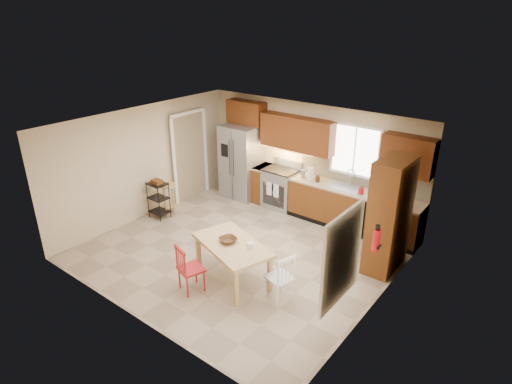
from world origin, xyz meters
The scene contains 33 objects.
floor centered at (0.00, 0.00, 0.00)m, with size 5.50×5.50×0.00m, color gray.
ceiling centered at (0.00, 0.00, 2.50)m, with size 5.50×5.00×0.02m, color silver.
wall_back centered at (0.00, 2.50, 1.25)m, with size 5.50×0.02×2.50m, color #CCB793.
wall_front centered at (0.00, -2.50, 1.25)m, with size 5.50×0.02×2.50m, color #CCB793.
wall_left centered at (-2.75, 0.00, 1.25)m, with size 0.02×5.00×2.50m, color #CCB793.
wall_right centered at (2.75, 0.00, 1.25)m, with size 0.02×5.00×2.50m, color #CCB793.
refrigerator centered at (-1.70, 2.12, 0.91)m, with size 0.92×0.75×1.82m, color gray.
range_stove centered at (-0.55, 2.19, 0.46)m, with size 0.76×0.63×0.92m, color gray.
base_cabinet_narrow centered at (-1.10, 2.20, 0.45)m, with size 0.30×0.60×0.90m, color #5E2F11.
base_cabinet_run centered at (1.29, 2.20, 0.45)m, with size 2.92×0.60×0.90m, color #5E2F11.
dishwasher centered at (1.85, 1.91, 0.45)m, with size 0.60×0.02×0.78m, color black.
backsplash centered at (1.29, 2.48, 1.18)m, with size 2.92×0.03×0.55m, color #C5B794.
upper_over_fridge centered at (-1.70, 2.33, 2.10)m, with size 1.00×0.35×0.55m, color #612D10.
upper_left_block centered at (-0.25, 2.33, 1.83)m, with size 1.80×0.35×0.75m, color #612D10.
upper_right_block centered at (2.25, 2.33, 1.83)m, with size 1.00×0.35×0.75m, color #612D10.
window_back centered at (1.10, 2.48, 1.65)m, with size 1.12×0.04×1.12m, color white.
sink centered at (1.10, 2.20, 0.86)m, with size 0.62×0.46×0.16m, color gray.
undercab_glow centered at (-0.55, 2.30, 1.43)m, with size 1.60×0.30×0.01m, color #FFBF66.
soap_bottle centered at (1.48, 2.10, 1.00)m, with size 0.09×0.09×0.19m, color red.
paper_towel centered at (0.25, 2.15, 1.04)m, with size 0.12×0.12×0.28m, color silver.
canister_steel centered at (0.05, 2.15, 0.99)m, with size 0.11×0.11×0.18m, color gray.
canister_wood centered at (0.45, 2.12, 0.97)m, with size 0.10×0.10×0.14m, color #492713.
pantry centered at (2.43, 1.20, 1.05)m, with size 0.50×0.95×2.10m, color #5E2F11.
fire_extinguisher centered at (2.63, 0.15, 1.10)m, with size 0.12×0.12×0.36m, color red.
window_right centered at (2.68, -1.15, 1.45)m, with size 0.04×1.02×1.32m, color white.
doorway centered at (-2.67, 1.30, 1.05)m, with size 0.04×0.95×2.10m, color #8C7A59.
dining_table centered at (0.50, -0.81, 0.35)m, with size 1.45×0.82×0.71m, color tan, non-canonical shape.
chair_red centered at (0.15, -1.46, 0.43)m, with size 0.40×0.40×0.85m, color #A5191C, non-canonical shape.
chair_white centered at (1.45, -0.76, 0.43)m, with size 0.40×0.40×0.85m, color silver, non-canonical shape.
table_bowl centered at (0.41, -0.81, 0.72)m, with size 0.29×0.29×0.07m, color #492713.
table_jar centered at (0.82, -0.72, 0.75)m, with size 0.10×0.10×0.12m, color silver.
bar_stool centered at (-2.34, 0.28, 0.36)m, with size 0.35×0.35×0.73m, color tan, non-canonical shape.
utility_cart centered at (-2.39, 0.01, 0.44)m, with size 0.44×0.34×0.87m, color black, non-canonical shape.
Camera 1 is at (4.69, -5.55, 4.41)m, focal length 30.00 mm.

